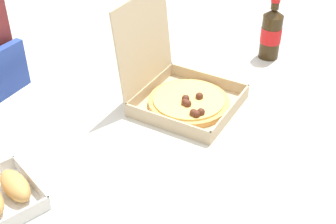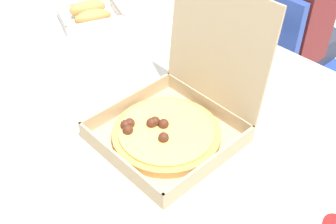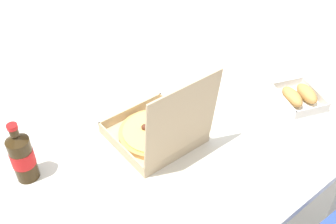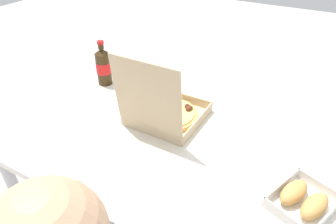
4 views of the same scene
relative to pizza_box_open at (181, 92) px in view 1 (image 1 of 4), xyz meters
name	(u,v)px [view 1 (image 1 of 4)]	position (x,y,z in m)	size (l,w,h in m)	color
dining_table	(169,140)	(-0.10, -0.01, -0.11)	(1.39, 1.03, 0.73)	silver
pizza_box_open	(181,92)	(0.00, 0.00, 0.00)	(0.29, 0.32, 0.33)	tan
bread_side_box	(3,193)	(-0.57, 0.18, -0.02)	(0.21, 0.23, 0.06)	white
cola_bottle	(271,33)	(0.43, -0.13, 0.05)	(0.07, 0.07, 0.22)	#33230F
paper_menu	(216,55)	(0.35, 0.04, -0.04)	(0.21, 0.15, 0.00)	white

